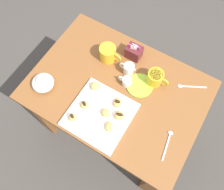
{
  "coord_description": "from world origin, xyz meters",
  "views": [
    {
      "loc": [
        0.26,
        -0.49,
        1.88
      ],
      "look_at": [
        -0.0,
        -0.05,
        0.73
      ],
      "focal_mm": 37.03,
      "sensor_mm": 36.0,
      "label": 1
    }
  ],
  "objects_px": {
    "cream_pitcher_white": "(129,69)",
    "ice_cream_bowl": "(43,82)",
    "dining_table": "(117,99)",
    "coffee_mug_mustard_right": "(155,78)",
    "pastry_plate_square": "(99,114)",
    "beignet_1": "(109,127)",
    "beignet_2": "(106,113)",
    "beignet_4": "(117,103)",
    "chocolate_sauce_pitcher": "(127,81)",
    "beignet_5": "(73,117)",
    "beignet_0": "(120,116)",
    "beignet_3": "(95,86)",
    "coffee_mug_mustard_left": "(108,53)",
    "sugar_caddy": "(134,52)",
    "beignet_6": "(85,105)",
    "saucer_lime_left": "(140,85)"
  },
  "relations": [
    {
      "from": "cream_pitcher_white",
      "to": "ice_cream_bowl",
      "type": "height_order",
      "value": "ice_cream_bowl"
    },
    {
      "from": "dining_table",
      "to": "coffee_mug_mustard_right",
      "type": "height_order",
      "value": "coffee_mug_mustard_right"
    },
    {
      "from": "pastry_plate_square",
      "to": "beignet_1",
      "type": "xyz_separation_m",
      "value": [
        0.08,
        -0.04,
        0.02
      ]
    },
    {
      "from": "beignet_2",
      "to": "beignet_4",
      "type": "relative_size",
      "value": 0.99
    },
    {
      "from": "dining_table",
      "to": "chocolate_sauce_pitcher",
      "type": "xyz_separation_m",
      "value": [
        0.03,
        0.05,
        0.17
      ]
    },
    {
      "from": "pastry_plate_square",
      "to": "coffee_mug_mustard_right",
      "type": "height_order",
      "value": "coffee_mug_mustard_right"
    },
    {
      "from": "beignet_2",
      "to": "beignet_5",
      "type": "height_order",
      "value": "beignet_5"
    },
    {
      "from": "beignet_0",
      "to": "beignet_3",
      "type": "relative_size",
      "value": 1.08
    },
    {
      "from": "pastry_plate_square",
      "to": "beignet_5",
      "type": "distance_m",
      "value": 0.14
    },
    {
      "from": "coffee_mug_mustard_left",
      "to": "chocolate_sauce_pitcher",
      "type": "xyz_separation_m",
      "value": [
        0.18,
        -0.09,
        -0.02
      ]
    },
    {
      "from": "ice_cream_bowl",
      "to": "beignet_4",
      "type": "distance_m",
      "value": 0.43
    },
    {
      "from": "pastry_plate_square",
      "to": "beignet_0",
      "type": "distance_m",
      "value": 0.11
    },
    {
      "from": "sugar_caddy",
      "to": "beignet_4",
      "type": "xyz_separation_m",
      "value": [
        0.08,
        -0.32,
        -0.01
      ]
    },
    {
      "from": "coffee_mug_mustard_right",
      "to": "cream_pitcher_white",
      "type": "relative_size",
      "value": 1.21
    },
    {
      "from": "coffee_mug_mustard_left",
      "to": "coffee_mug_mustard_right",
      "type": "distance_m",
      "value": 0.31
    },
    {
      "from": "beignet_0",
      "to": "beignet_6",
      "type": "bearing_deg",
      "value": -167.04
    },
    {
      "from": "sugar_caddy",
      "to": "saucer_lime_left",
      "type": "bearing_deg",
      "value": -50.71
    },
    {
      "from": "sugar_caddy",
      "to": "beignet_3",
      "type": "distance_m",
      "value": 0.31
    },
    {
      "from": "saucer_lime_left",
      "to": "beignet_6",
      "type": "distance_m",
      "value": 0.33
    },
    {
      "from": "chocolate_sauce_pitcher",
      "to": "dining_table",
      "type": "bearing_deg",
      "value": -116.83
    },
    {
      "from": "cream_pitcher_white",
      "to": "beignet_5",
      "type": "relative_size",
      "value": 2.36
    },
    {
      "from": "coffee_mug_mustard_right",
      "to": "sugar_caddy",
      "type": "distance_m",
      "value": 0.21
    },
    {
      "from": "dining_table",
      "to": "beignet_3",
      "type": "bearing_deg",
      "value": -150.1
    },
    {
      "from": "beignet_2",
      "to": "beignet_0",
      "type": "bearing_deg",
      "value": 18.33
    },
    {
      "from": "coffee_mug_mustard_left",
      "to": "beignet_3",
      "type": "distance_m",
      "value": 0.22
    },
    {
      "from": "coffee_mug_mustard_right",
      "to": "beignet_2",
      "type": "distance_m",
      "value": 0.34
    },
    {
      "from": "ice_cream_bowl",
      "to": "beignet_3",
      "type": "bearing_deg",
      "value": 27.3
    },
    {
      "from": "beignet_3",
      "to": "beignet_6",
      "type": "distance_m",
      "value": 0.12
    },
    {
      "from": "coffee_mug_mustard_left",
      "to": "pastry_plate_square",
      "type": "bearing_deg",
      "value": -65.87
    },
    {
      "from": "chocolate_sauce_pitcher",
      "to": "beignet_4",
      "type": "bearing_deg",
      "value": -80.85
    },
    {
      "from": "dining_table",
      "to": "beignet_6",
      "type": "height_order",
      "value": "beignet_6"
    },
    {
      "from": "pastry_plate_square",
      "to": "sugar_caddy",
      "type": "bearing_deg",
      "value": 93.52
    },
    {
      "from": "beignet_0",
      "to": "beignet_2",
      "type": "xyz_separation_m",
      "value": [
        -0.07,
        -0.02,
        -0.0
      ]
    },
    {
      "from": "coffee_mug_mustard_right",
      "to": "saucer_lime_left",
      "type": "xyz_separation_m",
      "value": [
        -0.06,
        -0.07,
        -0.04
      ]
    },
    {
      "from": "coffee_mug_mustard_left",
      "to": "chocolate_sauce_pitcher",
      "type": "relative_size",
      "value": 1.59
    },
    {
      "from": "saucer_lime_left",
      "to": "beignet_4",
      "type": "distance_m",
      "value": 0.17
    },
    {
      "from": "beignet_0",
      "to": "pastry_plate_square",
      "type": "bearing_deg",
      "value": -158.34
    },
    {
      "from": "beignet_0",
      "to": "beignet_1",
      "type": "xyz_separation_m",
      "value": [
        -0.02,
        -0.08,
        -0.0
      ]
    },
    {
      "from": "beignet_4",
      "to": "beignet_5",
      "type": "bearing_deg",
      "value": -129.13
    },
    {
      "from": "coffee_mug_mustard_left",
      "to": "beignet_2",
      "type": "xyz_separation_m",
      "value": [
        0.18,
        -0.31,
        -0.02
      ]
    },
    {
      "from": "beignet_0",
      "to": "ice_cream_bowl",
      "type": "bearing_deg",
      "value": -173.37
    },
    {
      "from": "coffee_mug_mustard_right",
      "to": "beignet_4",
      "type": "bearing_deg",
      "value": -114.59
    },
    {
      "from": "dining_table",
      "to": "ice_cream_bowl",
      "type": "height_order",
      "value": "ice_cream_bowl"
    },
    {
      "from": "sugar_caddy",
      "to": "beignet_1",
      "type": "relative_size",
      "value": 1.95
    },
    {
      "from": "dining_table",
      "to": "saucer_lime_left",
      "type": "distance_m",
      "value": 0.2
    },
    {
      "from": "coffee_mug_mustard_left",
      "to": "beignet_5",
      "type": "height_order",
      "value": "coffee_mug_mustard_left"
    },
    {
      "from": "beignet_1",
      "to": "beignet_4",
      "type": "xyz_separation_m",
      "value": [
        -0.03,
        0.13,
        0.0
      ]
    },
    {
      "from": "coffee_mug_mustard_right",
      "to": "chocolate_sauce_pitcher",
      "type": "xyz_separation_m",
      "value": [
        -0.13,
        -0.09,
        -0.02
      ]
    },
    {
      "from": "pastry_plate_square",
      "to": "ice_cream_bowl",
      "type": "bearing_deg",
      "value": -177.83
    },
    {
      "from": "coffee_mug_mustard_left",
      "to": "beignet_0",
      "type": "bearing_deg",
      "value": -49.41
    }
  ]
}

